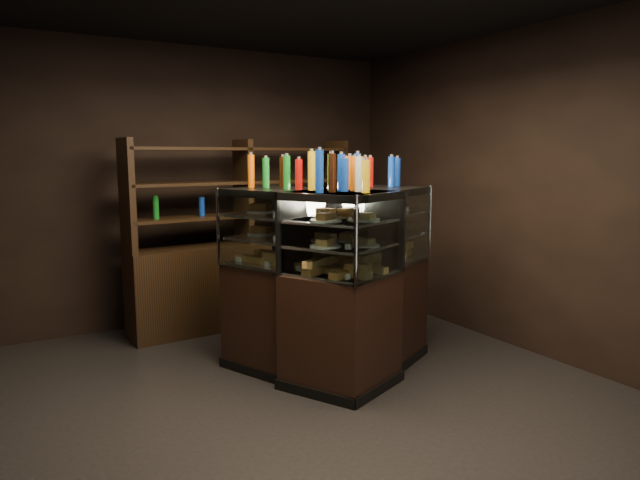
# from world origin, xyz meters

# --- Properties ---
(ground) EXTENTS (5.00, 5.00, 0.00)m
(ground) POSITION_xyz_m (0.00, 0.00, 0.00)
(ground) COLOR black
(ground) RESTS_ON ground
(room_shell) EXTENTS (5.02, 5.02, 3.01)m
(room_shell) POSITION_xyz_m (0.00, 0.00, 1.94)
(room_shell) COLOR black
(room_shell) RESTS_ON ground
(display_case) EXTENTS (1.81, 1.61, 1.57)m
(display_case) POSITION_xyz_m (0.62, 0.33, 0.52)
(display_case) COLOR black
(display_case) RESTS_ON ground
(food_display) EXTENTS (1.37, 1.28, 0.48)m
(food_display) POSITION_xyz_m (0.62, 0.32, 1.16)
(food_display) COLOR #B79541
(food_display) RESTS_ON display_case
(bottles_top) EXTENTS (1.21, 1.14, 0.30)m
(bottles_top) POSITION_xyz_m (0.62, 0.33, 1.70)
(bottles_top) COLOR #147223
(bottles_top) RESTS_ON display_case
(potted_conifer) EXTENTS (0.40, 0.40, 0.85)m
(potted_conifer) POSITION_xyz_m (1.64, 0.99, 0.49)
(potted_conifer) COLOR black
(potted_conifer) RESTS_ON ground
(back_shelving) EXTENTS (2.54, 0.59, 2.00)m
(back_shelving) POSITION_xyz_m (0.54, 2.05, 0.60)
(back_shelving) COLOR black
(back_shelving) RESTS_ON ground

